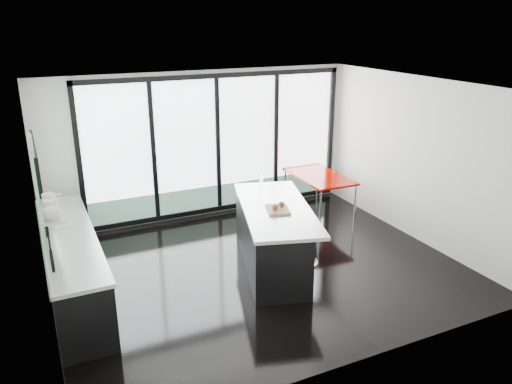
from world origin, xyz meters
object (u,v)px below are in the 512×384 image
bar_stool_near (304,243)px  bar_stool_far (281,222)px  island (271,236)px  red_table (318,195)px

bar_stool_near → bar_stool_far: 0.94m
island → red_table: 2.39m
bar_stool_far → red_table: (1.25, 0.78, 0.07)m
bar_stool_near → bar_stool_far: size_ratio=1.06×
island → bar_stool_near: 0.56m
island → bar_stool_far: (0.58, 0.75, -0.16)m
island → bar_stool_near: bearing=-19.5°
red_table → bar_stool_far: bearing=-148.2°
red_table → island: bearing=-140.2°
bar_stool_near → bar_stool_far: (0.07, 0.93, -0.02)m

